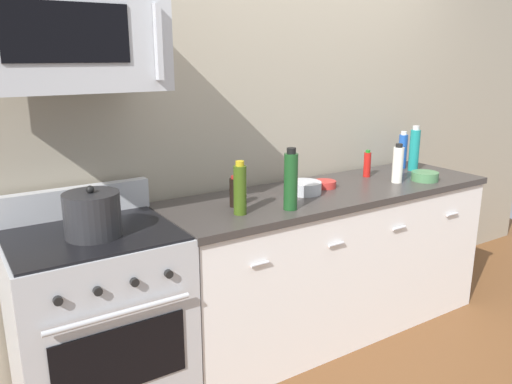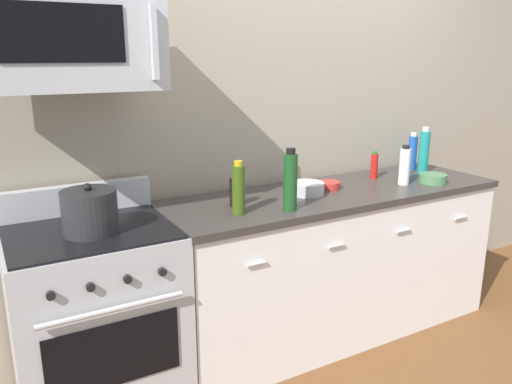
% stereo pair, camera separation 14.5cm
% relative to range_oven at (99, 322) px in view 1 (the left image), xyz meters
% --- Properties ---
extents(ground_plane, '(6.25, 6.25, 0.00)m').
position_rel_range_oven_xyz_m(ground_plane, '(1.44, -0.00, -0.47)').
color(ground_plane, brown).
extents(back_wall, '(5.21, 0.10, 2.70)m').
position_rel_range_oven_xyz_m(back_wall, '(1.44, 0.41, 0.88)').
color(back_wall, '#9E937F').
rests_on(back_wall, ground_plane).
extents(counter_unit, '(2.12, 0.66, 0.92)m').
position_rel_range_oven_xyz_m(counter_unit, '(1.44, -0.00, -0.01)').
color(counter_unit, white).
rests_on(counter_unit, ground_plane).
extents(range_oven, '(0.76, 0.69, 1.07)m').
position_rel_range_oven_xyz_m(range_oven, '(0.00, 0.00, 0.00)').
color(range_oven, '#B7BABF').
rests_on(range_oven, ground_plane).
extents(microwave, '(0.74, 0.44, 0.40)m').
position_rel_range_oven_xyz_m(microwave, '(0.00, 0.04, 1.28)').
color(microwave, '#B7BABF').
extents(bottle_wine_green, '(0.07, 0.07, 0.33)m').
position_rel_range_oven_xyz_m(bottle_wine_green, '(0.98, -0.20, 0.61)').
color(bottle_wine_green, '#19471E').
rests_on(bottle_wine_green, countertop_slab).
extents(bottle_vinegar_white, '(0.07, 0.07, 0.25)m').
position_rel_range_oven_xyz_m(bottle_vinegar_white, '(1.89, -0.09, 0.57)').
color(bottle_vinegar_white, silver).
rests_on(bottle_vinegar_white, countertop_slab).
extents(bottle_sparkling_teal, '(0.07, 0.07, 0.31)m').
position_rel_range_oven_xyz_m(bottle_sparkling_teal, '(2.25, 0.08, 0.60)').
color(bottle_sparkling_teal, '#197F7A').
rests_on(bottle_sparkling_teal, countertop_slab).
extents(bottle_soy_sauce_dark, '(0.05, 0.05, 0.17)m').
position_rel_range_oven_xyz_m(bottle_soy_sauce_dark, '(0.76, 0.01, 0.53)').
color(bottle_soy_sauce_dark, black).
rests_on(bottle_soy_sauce_dark, countertop_slab).
extents(bottle_soda_blue, '(0.06, 0.06, 0.26)m').
position_rel_range_oven_xyz_m(bottle_soda_blue, '(2.25, 0.19, 0.57)').
color(bottle_soda_blue, '#1E4CA5').
rests_on(bottle_soda_blue, countertop_slab).
extents(bottle_hot_sauce_red, '(0.05, 0.05, 0.18)m').
position_rel_range_oven_xyz_m(bottle_hot_sauce_red, '(1.84, 0.12, 0.54)').
color(bottle_hot_sauce_red, '#B21914').
rests_on(bottle_hot_sauce_red, countertop_slab).
extents(bottle_olive_oil, '(0.07, 0.07, 0.27)m').
position_rel_range_oven_xyz_m(bottle_olive_oil, '(0.72, -0.12, 0.58)').
color(bottle_olive_oil, '#385114').
rests_on(bottle_olive_oil, countertop_slab).
extents(bowl_green_glaze, '(0.17, 0.17, 0.06)m').
position_rel_range_oven_xyz_m(bowl_green_glaze, '(2.08, -0.16, 0.48)').
color(bowl_green_glaze, '#477A4C').
rests_on(bowl_green_glaze, countertop_slab).
extents(bowl_red_small, '(0.14, 0.14, 0.04)m').
position_rel_range_oven_xyz_m(bowl_red_small, '(1.42, 0.05, 0.47)').
color(bowl_red_small, '#B72D28').
rests_on(bowl_red_small, countertop_slab).
extents(bowl_steel_prep, '(0.20, 0.20, 0.07)m').
position_rel_range_oven_xyz_m(bowl_steel_prep, '(1.23, 0.02, 0.49)').
color(bowl_steel_prep, '#B2B5BA').
rests_on(bowl_steel_prep, countertop_slab).
extents(stockpot, '(0.25, 0.25, 0.23)m').
position_rel_range_oven_xyz_m(stockpot, '(0.00, -0.05, 0.55)').
color(stockpot, '#262628').
rests_on(stockpot, range_oven).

